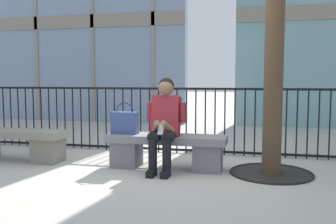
# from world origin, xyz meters

# --- Properties ---
(ground_plane) EXTENTS (60.00, 60.00, 0.00)m
(ground_plane) POSITION_xyz_m (0.00, 0.00, 0.00)
(ground_plane) COLOR #B2ADA3
(stone_bench) EXTENTS (1.60, 0.44, 0.45)m
(stone_bench) POSITION_xyz_m (0.00, 0.00, 0.27)
(stone_bench) COLOR slate
(stone_bench) RESTS_ON ground
(seated_person_with_phone) EXTENTS (0.52, 0.66, 1.21)m
(seated_person_with_phone) POSITION_xyz_m (0.01, -0.13, 0.65)
(seated_person_with_phone) COLOR black
(seated_person_with_phone) RESTS_ON ground
(handbag_on_bench) EXTENTS (0.36, 0.15, 0.43)m
(handbag_on_bench) POSITION_xyz_m (-0.58, -0.01, 0.61)
(handbag_on_bench) COLOR #33477F
(handbag_on_bench) RESTS_ON stone_bench
(plaza_railing) EXTENTS (7.23, 0.04, 1.06)m
(plaza_railing) POSITION_xyz_m (0.00, 1.05, 0.54)
(plaza_railing) COLOR black
(plaza_railing) RESTS_ON ground
(stone_bench_far) EXTENTS (1.60, 0.44, 0.45)m
(stone_bench_far) POSITION_xyz_m (-2.30, -0.04, 0.27)
(stone_bench_far) COLOR gray
(stone_bench_far) RESTS_ON ground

